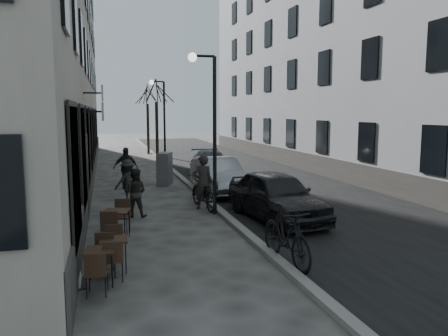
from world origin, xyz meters
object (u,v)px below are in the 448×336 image
bistro_set_a (101,263)px  utility_cabinet (165,169)px  bistro_set_c (117,222)px  tree_near (156,90)px  pedestrian_near (135,193)px  tree_far (147,94)px  car_near (276,195)px  pedestrian_far (126,168)px  car_far (211,163)px  streetlamp_near (209,116)px  pedestrian_mid (128,181)px  streetlamp_far (161,114)px  sign_board (74,263)px  bicycle (203,192)px  moped (286,235)px  car_mid (218,175)px  bistro_set_b (114,251)px

bistro_set_a → utility_cabinet: utility_cabinet is taller
bistro_set_a → bistro_set_c: bearing=89.5°
tree_near → pedestrian_near: size_ratio=3.70×
tree_far → car_near: (1.74, -22.18, -3.91)m
pedestrian_far → car_near: pedestrian_far is taller
car_far → streetlamp_near: bearing=-100.0°
bistro_set_a → pedestrian_near: pedestrian_near is taller
pedestrian_mid → car_near: size_ratio=0.36×
streetlamp_far → sign_board: bearing=-102.8°
bicycle → car_far: bearing=-113.2°
streetlamp_near → tree_near: (0.07, 15.00, 1.50)m
tree_far → bicycle: size_ratio=2.66×
streetlamp_near → car_far: size_ratio=1.17×
pedestrian_mid → moped: bearing=84.8°
streetlamp_near → bicycle: size_ratio=2.38×
utility_cabinet → bistro_set_a: bearing=-82.7°
bistro_set_c → bicycle: bicycle is taller
bistro_set_a → utility_cabinet: 11.54m
bicycle → pedestrian_far: (-2.34, 4.79, 0.33)m
sign_board → bicycle: size_ratio=0.50×
car_mid → utility_cabinet: bearing=126.2°
bicycle → pedestrian_mid: size_ratio=1.37×
streetlamp_near → streetlamp_far: size_ratio=1.00×
streetlamp_far → bicycle: (-0.03, -11.09, -2.60)m
streetlamp_near → car_near: bearing=-33.0°
streetlamp_near → bistro_set_b: (-3.10, -4.40, -2.74)m
tree_far → bicycle: 20.51m
tree_near → sign_board: (-3.91, -19.95, -4.23)m
streetlamp_near → moped: size_ratio=2.37×
tree_far → sign_board: 26.58m
bicycle → pedestrian_far: size_ratio=1.20×
utility_cabinet → car_near: bearing=-50.7°
tree_near → tree_far: same height
pedestrian_near → car_mid: pedestrian_near is taller
utility_cabinet → moped: bearing=-63.2°
bistro_set_b → car_mid: car_mid is taller
streetlamp_far → car_mid: streetlamp_far is taller
tree_far → pedestrian_mid: bearing=-97.8°
streetlamp_far → car_near: streetlamp_far is taller
bistro_set_c → car_near: (4.79, 0.92, 0.28)m
bistro_set_b → streetlamp_near: bearing=57.0°
utility_cabinet → car_mid: utility_cabinet is taller
tree_near → bicycle: (-0.10, -14.09, -4.10)m
tree_near → bistro_set_b: tree_near is taller
tree_far → car_near: 22.59m
streetlamp_far → tree_far: bearing=89.5°
pedestrian_mid → car_far: (4.53, 5.84, -0.15)m
tree_far → utility_cabinet: tree_far is taller
bicycle → pedestrian_near: (-2.31, -0.60, 0.21)m
pedestrian_mid → moped: pedestrian_mid is taller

